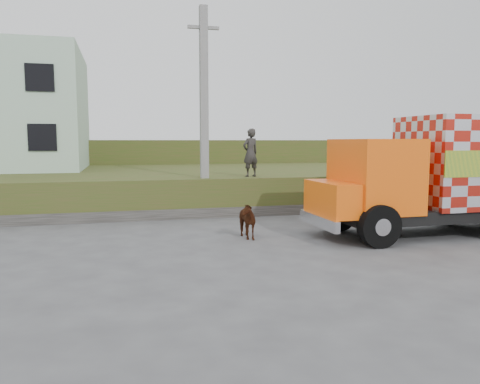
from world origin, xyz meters
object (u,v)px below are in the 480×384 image
object	(u,v)px
cow	(244,220)
pedestrian	(250,153)
utility_pole	(204,111)
cargo_truck	(453,174)

from	to	relation	value
cow	pedestrian	size ratio (longest dim) A/B	0.68
utility_pole	cargo_truck	bearing A→B (deg)	-36.96
utility_pole	cow	size ratio (longest dim) A/B	6.07
cow	pedestrian	world-z (taller)	pedestrian
cow	pedestrian	bearing A→B (deg)	67.04
utility_pole	cow	distance (m)	5.68
cow	utility_pole	bearing A→B (deg)	90.28
utility_pole	cargo_truck	size ratio (longest dim) A/B	0.96
pedestrian	cargo_truck	bearing A→B (deg)	112.08
cargo_truck	pedestrian	world-z (taller)	cargo_truck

